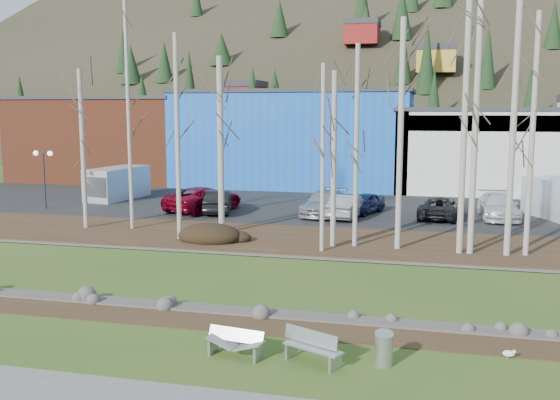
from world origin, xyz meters
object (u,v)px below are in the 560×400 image
(seagull, at_px, (509,353))
(van_grey, at_px, (115,184))
(street_lamp, at_px, (43,163))
(car_1, at_px, (204,199))
(bench_damaged, at_px, (235,343))
(car_2, at_px, (324,203))
(car_5, at_px, (440,207))
(bench_intact, at_px, (312,347))
(car_0, at_px, (219,202))
(litter_bin, at_px, (384,350))
(car_3, at_px, (364,203))
(car_4, at_px, (347,206))
(car_6, at_px, (498,206))

(seagull, xyz_separation_m, van_grey, (-24.44, 24.00, 1.13))
(street_lamp, distance_m, car_1, 10.86)
(bench_damaged, relative_size, car_2, 0.33)
(car_1, bearing_deg, seagull, 149.95)
(street_lamp, bearing_deg, car_5, 10.30)
(seagull, xyz_separation_m, car_1, (-16.35, 20.53, 0.77))
(bench_intact, bearing_deg, van_grey, 152.17)
(street_lamp, height_order, car_2, street_lamp)
(bench_intact, relative_size, van_grey, 0.32)
(seagull, bearing_deg, street_lamp, 163.77)
(seagull, xyz_separation_m, car_5, (-1.53, 21.26, 0.65))
(car_0, bearing_deg, car_2, 173.92)
(seagull, distance_m, street_lamp, 33.04)
(litter_bin, distance_m, car_3, 23.38)
(car_1, relative_size, car_4, 1.30)
(bench_intact, bearing_deg, car_0, 139.97)
(car_2, height_order, car_4, car_2)
(car_3, bearing_deg, car_0, -146.61)
(litter_bin, distance_m, car_2, 22.67)
(car_1, bearing_deg, litter_bin, 142.48)
(car_0, distance_m, car_4, 8.15)
(car_5, bearing_deg, bench_intact, 88.43)
(bench_intact, distance_m, street_lamp, 30.00)
(seagull, relative_size, van_grey, 0.07)
(bench_damaged, height_order, car_4, car_4)
(bench_intact, relative_size, car_3, 0.47)
(bench_damaged, height_order, street_lamp, street_lamp)
(car_0, distance_m, car_5, 13.67)
(car_3, bearing_deg, car_4, -91.84)
(car_4, xyz_separation_m, car_6, (8.84, 1.93, 0.03))
(car_5, height_order, car_6, car_6)
(car_3, bearing_deg, car_2, -132.27)
(litter_bin, distance_m, street_lamp, 31.20)
(car_0, height_order, car_4, car_4)
(bench_intact, relative_size, car_4, 0.40)
(car_3, bearing_deg, litter_bin, -61.31)
(bench_intact, height_order, car_2, car_2)
(bench_damaged, bearing_deg, car_6, 77.83)
(bench_damaged, xyz_separation_m, street_lamp, (-19.65, 20.51, 2.78))
(street_lamp, relative_size, car_2, 0.76)
(seagull, relative_size, car_4, 0.09)
(seagull, height_order, car_6, car_6)
(bench_damaged, relative_size, seagull, 4.43)
(car_1, bearing_deg, street_lamp, 29.71)
(car_1, height_order, car_2, car_1)
(car_0, relative_size, car_3, 1.16)
(litter_bin, relative_size, seagull, 2.17)
(litter_bin, height_order, street_lamp, street_lamp)
(litter_bin, height_order, car_2, car_2)
(litter_bin, distance_m, seagull, 3.48)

